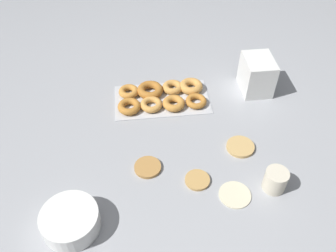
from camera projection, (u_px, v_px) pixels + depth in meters
ground_plane at (171, 147)px, 1.27m from camera, size 3.00×3.00×0.00m
pancake_0 at (148, 167)px, 1.20m from camera, size 0.09×0.09×0.01m
pancake_1 at (197, 180)px, 1.16m from camera, size 0.08×0.08×0.01m
pancake_2 at (240, 147)px, 1.26m from camera, size 0.10×0.10×0.01m
pancake_3 at (235, 194)px, 1.13m from camera, size 0.10×0.10×0.01m
donut_tray at (162, 96)px, 1.44m from camera, size 0.38×0.21×0.04m
batter_bowl at (70, 221)px, 1.03m from camera, size 0.17×0.17×0.07m
container_stack at (257, 75)px, 1.45m from camera, size 0.12×0.15×0.15m
paper_cup at (275, 180)px, 1.12m from camera, size 0.07×0.07×0.08m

